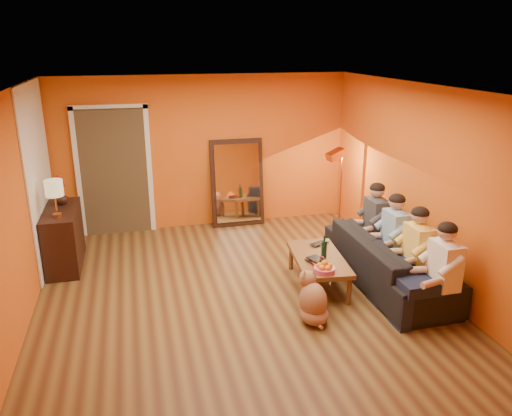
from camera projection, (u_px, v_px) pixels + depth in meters
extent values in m
cube|color=brown|center=(239.00, 296.00, 6.40)|extent=(5.00, 5.50, 0.00)
cube|color=white|center=(237.00, 89.00, 5.58)|extent=(5.00, 5.50, 0.00)
cube|color=#CD5318|center=(204.00, 152.00, 8.52)|extent=(5.00, 0.00, 2.60)
cube|color=#CD5318|center=(13.00, 216.00, 5.41)|extent=(0.00, 5.50, 2.60)
cube|color=#CD5318|center=(423.00, 185.00, 6.57)|extent=(0.00, 5.50, 2.60)
cube|color=white|center=(39.00, 176.00, 7.02)|extent=(0.02, 1.90, 2.58)
cube|color=#3F2D19|center=(115.00, 171.00, 8.32)|extent=(1.06, 0.30, 2.10)
cube|color=white|center=(78.00, 175.00, 8.08)|extent=(0.08, 0.06, 2.20)
cube|color=white|center=(150.00, 171.00, 8.35)|extent=(0.08, 0.06, 2.20)
cube|color=white|center=(108.00, 107.00, 7.87)|extent=(1.22, 0.06, 0.08)
cube|color=black|center=(237.00, 183.00, 8.71)|extent=(0.92, 0.27, 1.51)
cube|color=white|center=(238.00, 183.00, 8.67)|extent=(0.78, 0.21, 1.35)
cube|color=black|center=(64.00, 237.00, 7.17)|extent=(0.44, 1.18, 0.85)
imported|color=black|center=(388.00, 261.00, 6.63)|extent=(2.28, 0.89, 0.67)
cylinder|color=black|center=(324.00, 247.00, 6.46)|extent=(0.07, 0.07, 0.31)
imported|color=#B27F3F|center=(324.00, 249.00, 6.67)|extent=(0.11, 0.11, 0.09)
imported|color=black|center=(322.00, 244.00, 6.91)|extent=(0.35, 0.30, 0.02)
imported|color=black|center=(311.00, 263.00, 6.32)|extent=(0.28, 0.32, 0.03)
imported|color=#B61714|center=(312.00, 261.00, 6.32)|extent=(0.21, 0.27, 0.02)
imported|color=black|center=(311.00, 261.00, 6.29)|extent=(0.23, 0.26, 0.02)
imported|color=black|center=(61.00, 198.00, 7.24)|extent=(0.19, 0.19, 0.20)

